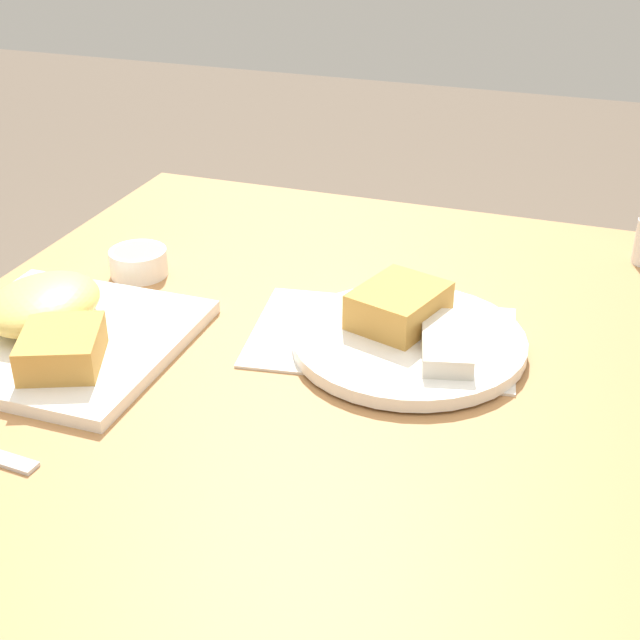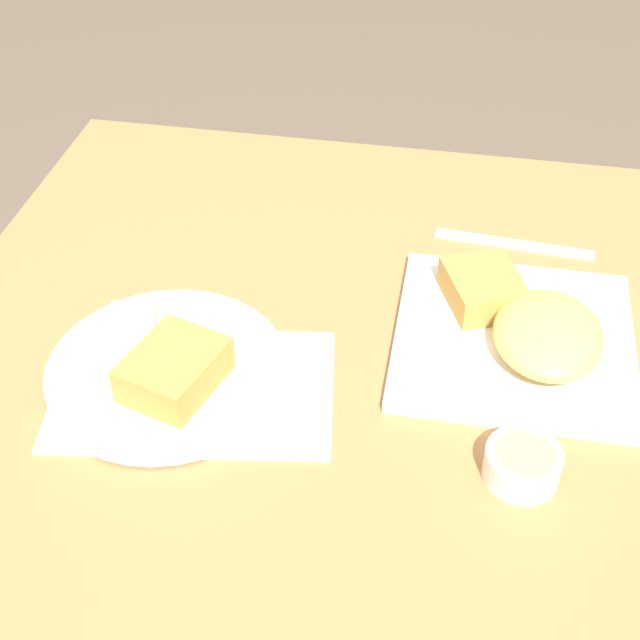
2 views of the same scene
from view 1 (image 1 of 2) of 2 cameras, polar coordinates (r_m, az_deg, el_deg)
name	(u,v)px [view 1 (image 1 of 2)]	position (r m, az deg, el deg)	size (l,w,h in m)	color
dining_table	(291,422)	(0.98, -1.88, -6.57)	(0.92, 0.80, 0.71)	#B27A47
menu_card	(383,337)	(0.96, 4.04, -1.08)	(0.22, 0.31, 0.00)	silver
plate_square_near	(54,327)	(0.98, -16.63, -0.41)	(0.25, 0.25, 0.06)	white
plate_oval_far	(409,332)	(0.94, 5.74, -0.80)	(0.25, 0.25, 0.05)	white
sauce_ramekin	(139,262)	(1.12, -11.54, 3.68)	(0.07, 0.07, 0.03)	white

